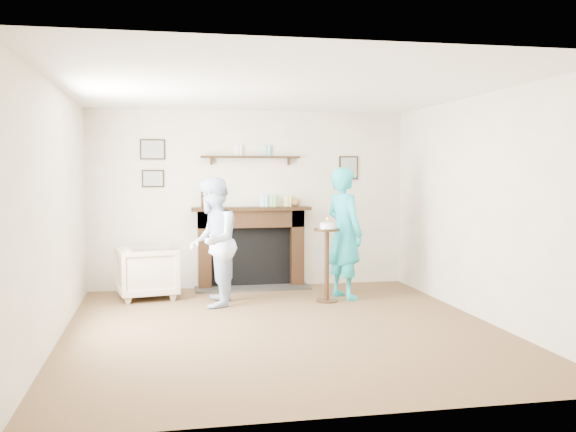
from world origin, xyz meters
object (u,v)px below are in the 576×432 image
object	(u,v)px
armchair	(148,298)
pedestal_table	(327,250)
woman	(344,298)
man	(213,306)

from	to	relation	value
armchair	pedestal_table	xyz separation A→B (m)	(2.23, -0.67, 0.66)
woman	pedestal_table	bearing A→B (deg)	102.16
man	pedestal_table	xyz separation A→B (m)	(1.43, -0.02, 0.66)
armchair	woman	distance (m)	2.56
woman	pedestal_table	world-z (taller)	pedestal_table
woman	pedestal_table	distance (m)	0.74
pedestal_table	woman	bearing A→B (deg)	34.27
man	woman	world-z (taller)	woman
armchair	man	bearing A→B (deg)	-140.06
armchair	pedestal_table	world-z (taller)	pedestal_table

